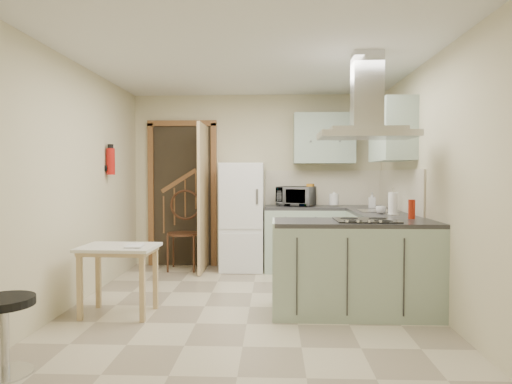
{
  "coord_description": "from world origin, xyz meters",
  "views": [
    {
      "loc": [
        0.24,
        -4.57,
        1.35
      ],
      "look_at": [
        0.05,
        0.45,
        1.15
      ],
      "focal_mm": 32.0,
      "sensor_mm": 36.0,
      "label": 1
    }
  ],
  "objects_px": {
    "peninsula": "(355,267)",
    "stool": "(5,336)",
    "drop_leaf_table": "(119,280)",
    "microwave": "(296,196)",
    "bentwood_chair": "(183,234)",
    "extractor_hood": "(367,135)",
    "fridge": "(242,217)"
  },
  "relations": [
    {
      "from": "peninsula",
      "to": "stool",
      "type": "distance_m",
      "value": 2.97
    },
    {
      "from": "drop_leaf_table",
      "to": "microwave",
      "type": "distance_m",
      "value": 2.9
    },
    {
      "from": "drop_leaf_table",
      "to": "bentwood_chair",
      "type": "relative_size",
      "value": 0.69
    },
    {
      "from": "peninsula",
      "to": "stool",
      "type": "height_order",
      "value": "peninsula"
    },
    {
      "from": "extractor_hood",
      "to": "bentwood_chair",
      "type": "relative_size",
      "value": 0.88
    },
    {
      "from": "drop_leaf_table",
      "to": "peninsula",
      "type": "bearing_deg",
      "value": 4.91
    },
    {
      "from": "drop_leaf_table",
      "to": "bentwood_chair",
      "type": "distance_m",
      "value": 2.08
    },
    {
      "from": "bentwood_chair",
      "to": "microwave",
      "type": "height_order",
      "value": "microwave"
    },
    {
      "from": "peninsula",
      "to": "bentwood_chair",
      "type": "height_order",
      "value": "bentwood_chair"
    },
    {
      "from": "bentwood_chair",
      "to": "microwave",
      "type": "bearing_deg",
      "value": 3.56
    },
    {
      "from": "drop_leaf_table",
      "to": "bentwood_chair",
      "type": "xyz_separation_m",
      "value": [
        0.21,
        2.06,
        0.18
      ]
    },
    {
      "from": "extractor_hood",
      "to": "drop_leaf_table",
      "type": "distance_m",
      "value": 2.74
    },
    {
      "from": "fridge",
      "to": "peninsula",
      "type": "relative_size",
      "value": 0.97
    },
    {
      "from": "peninsula",
      "to": "bentwood_chair",
      "type": "bearing_deg",
      "value": 136.64
    },
    {
      "from": "extractor_hood",
      "to": "drop_leaf_table",
      "type": "xyz_separation_m",
      "value": [
        -2.36,
        -0.12,
        -1.39
      ]
    },
    {
      "from": "extractor_hood",
      "to": "microwave",
      "type": "height_order",
      "value": "extractor_hood"
    },
    {
      "from": "fridge",
      "to": "extractor_hood",
      "type": "xyz_separation_m",
      "value": [
        1.32,
        -1.98,
        0.97
      ]
    },
    {
      "from": "stool",
      "to": "microwave",
      "type": "height_order",
      "value": "microwave"
    },
    {
      "from": "fridge",
      "to": "drop_leaf_table",
      "type": "height_order",
      "value": "fridge"
    },
    {
      "from": "drop_leaf_table",
      "to": "stool",
      "type": "distance_m",
      "value": 1.36
    },
    {
      "from": "fridge",
      "to": "peninsula",
      "type": "distance_m",
      "value": 2.35
    },
    {
      "from": "peninsula",
      "to": "extractor_hood",
      "type": "relative_size",
      "value": 1.72
    },
    {
      "from": "extractor_hood",
      "to": "stool",
      "type": "xyz_separation_m",
      "value": [
        -2.69,
        -1.44,
        -1.46
      ]
    },
    {
      "from": "peninsula",
      "to": "microwave",
      "type": "bearing_deg",
      "value": 102.94
    },
    {
      "from": "drop_leaf_table",
      "to": "microwave",
      "type": "xyz_separation_m",
      "value": [
        1.79,
        2.16,
        0.71
      ]
    },
    {
      "from": "fridge",
      "to": "drop_leaf_table",
      "type": "xyz_separation_m",
      "value": [
        -1.04,
        -2.1,
        -0.42
      ]
    },
    {
      "from": "microwave",
      "to": "extractor_hood",
      "type": "bearing_deg",
      "value": -51.6
    },
    {
      "from": "peninsula",
      "to": "extractor_hood",
      "type": "height_order",
      "value": "extractor_hood"
    },
    {
      "from": "peninsula",
      "to": "drop_leaf_table",
      "type": "height_order",
      "value": "peninsula"
    },
    {
      "from": "drop_leaf_table",
      "to": "bentwood_chair",
      "type": "bearing_deg",
      "value": 86.16
    },
    {
      "from": "extractor_hood",
      "to": "microwave",
      "type": "xyz_separation_m",
      "value": [
        -0.57,
        2.04,
        -0.68
      ]
    },
    {
      "from": "extractor_hood",
      "to": "drop_leaf_table",
      "type": "height_order",
      "value": "extractor_hood"
    }
  ]
}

